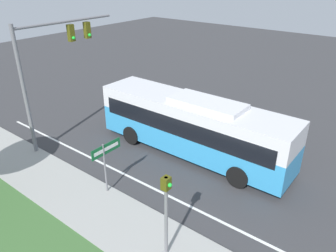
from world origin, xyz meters
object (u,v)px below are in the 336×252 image
object	(u,v)px
signal_gantry	(51,59)
street_sign	(106,157)
pedestrian_signal	(166,205)
bus	(193,124)

from	to	relation	value
signal_gantry	street_sign	size ratio (longest dim) A/B	2.73
signal_gantry	pedestrian_signal	xyz separation A→B (m)	(-3.05, -10.10, -2.61)
signal_gantry	bus	bearing A→B (deg)	-63.91
bus	pedestrian_signal	bearing A→B (deg)	-152.94
street_sign	signal_gantry	bearing A→B (deg)	72.95
signal_gantry	pedestrian_signal	world-z (taller)	signal_gantry
bus	signal_gantry	size ratio (longest dim) A/B	1.58
bus	pedestrian_signal	distance (m)	7.20
signal_gantry	pedestrian_signal	bearing A→B (deg)	-106.83
bus	street_sign	size ratio (longest dim) A/B	4.32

